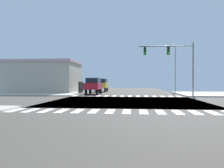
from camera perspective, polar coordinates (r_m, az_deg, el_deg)
ground at (r=20.81m, az=3.66°, el=-4.45°), size 90.00×90.00×0.05m
sidewalk_corner_ne at (r=35.03m, az=26.10°, el=-2.32°), size 12.00×12.00×0.14m
sidewalk_corner_nw at (r=35.49m, az=-17.20°, el=-2.25°), size 12.00×12.00×0.14m
crosswalk_near at (r=13.57m, az=1.65°, el=-7.02°), size 13.50×2.00×0.01m
crosswalk_far at (r=28.09m, az=3.60°, el=-3.09°), size 13.50×2.00×0.01m
traffic_signal_mast at (r=28.55m, az=15.01°, el=6.76°), size 6.74×0.55×6.61m
street_lamp at (r=40.33m, az=15.56°, el=4.83°), size 1.78×0.32×8.05m
bank_building at (r=39.94m, az=-19.58°, el=1.73°), size 16.75×8.30×5.25m
suv_nearside_1 at (r=31.96m, az=-4.74°, el=-0.16°), size 1.96×4.60×2.34m
suv_crossing_2 at (r=40.32m, az=-2.62°, el=-0.01°), size 1.96×4.60×2.34m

